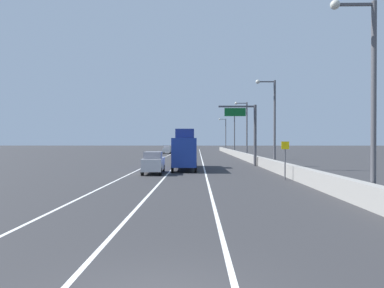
# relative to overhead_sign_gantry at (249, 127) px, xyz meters

# --- Properties ---
(ground_plane) EXTENTS (320.00, 320.00, 0.00)m
(ground_plane) POSITION_rel_overhead_sign_gantry_xyz_m (-7.10, 30.52, -4.73)
(ground_plane) COLOR #2D2D30
(lane_stripe_left) EXTENTS (0.16, 130.00, 0.00)m
(lane_stripe_left) POSITION_rel_overhead_sign_gantry_xyz_m (-12.60, 21.52, -4.73)
(lane_stripe_left) COLOR silver
(lane_stripe_left) RESTS_ON ground_plane
(lane_stripe_center) EXTENTS (0.16, 130.00, 0.00)m
(lane_stripe_center) POSITION_rel_overhead_sign_gantry_xyz_m (-9.10, 21.52, -4.73)
(lane_stripe_center) COLOR silver
(lane_stripe_center) RESTS_ON ground_plane
(lane_stripe_right) EXTENTS (0.16, 130.00, 0.00)m
(lane_stripe_right) POSITION_rel_overhead_sign_gantry_xyz_m (-5.60, 21.52, -4.73)
(lane_stripe_right) COLOR silver
(lane_stripe_right) RESTS_ON ground_plane
(jersey_barrier_right) EXTENTS (0.60, 120.00, 1.10)m
(jersey_barrier_right) POSITION_rel_overhead_sign_gantry_xyz_m (1.34, 6.52, -4.18)
(jersey_barrier_right) COLOR gray
(jersey_barrier_right) RESTS_ON ground_plane
(overhead_sign_gantry) EXTENTS (4.68, 0.36, 7.50)m
(overhead_sign_gantry) POSITION_rel_overhead_sign_gantry_xyz_m (0.00, 0.00, 0.00)
(overhead_sign_gantry) COLOR #47474C
(overhead_sign_gantry) RESTS_ON ground_plane
(speed_advisory_sign) EXTENTS (0.60, 0.11, 3.00)m
(speed_advisory_sign) POSITION_rel_overhead_sign_gantry_xyz_m (0.44, -14.33, -2.96)
(speed_advisory_sign) COLOR #4C4C51
(speed_advisory_sign) RESTS_ON ground_plane
(lamp_post_right_near) EXTENTS (2.14, 0.44, 9.58)m
(lamp_post_right_near) POSITION_rel_overhead_sign_gantry_xyz_m (1.56, -24.11, 0.80)
(lamp_post_right_near) COLOR #4C4C51
(lamp_post_right_near) RESTS_ON ground_plane
(lamp_post_right_second) EXTENTS (2.14, 0.44, 9.58)m
(lamp_post_right_second) POSITION_rel_overhead_sign_gantry_xyz_m (1.60, -5.15, 0.80)
(lamp_post_right_second) COLOR #4C4C51
(lamp_post_right_second) RESTS_ON ground_plane
(lamp_post_right_third) EXTENTS (2.14, 0.44, 9.58)m
(lamp_post_right_third) POSITION_rel_overhead_sign_gantry_xyz_m (1.62, 13.82, 0.80)
(lamp_post_right_third) COLOR #4C4C51
(lamp_post_right_third) RESTS_ON ground_plane
(lamp_post_right_fourth) EXTENTS (2.14, 0.44, 9.58)m
(lamp_post_right_fourth) POSITION_rel_overhead_sign_gantry_xyz_m (1.79, 32.78, 0.80)
(lamp_post_right_fourth) COLOR #4C4C51
(lamp_post_right_fourth) RESTS_ON ground_plane
(lamp_post_right_fifth) EXTENTS (2.14, 0.44, 9.58)m
(lamp_post_right_fifth) POSITION_rel_overhead_sign_gantry_xyz_m (1.53, 51.74, 0.80)
(lamp_post_right_fifth) COLOR #4C4C51
(lamp_post_right_fifth) RESTS_ON ground_plane
(car_black_0) EXTENTS (1.96, 4.79, 1.93)m
(car_black_0) POSITION_rel_overhead_sign_gantry_xyz_m (-10.45, 33.78, -3.76)
(car_black_0) COLOR black
(car_black_0) RESTS_ON ground_plane
(car_green_1) EXTENTS (1.95, 4.34, 1.95)m
(car_green_1) POSITION_rel_overhead_sign_gantry_xyz_m (-10.84, 61.31, -3.76)
(car_green_1) COLOR #196033
(car_green_1) RESTS_ON ground_plane
(car_silver_2) EXTENTS (1.98, 4.74, 2.05)m
(car_silver_2) POSITION_rel_overhead_sign_gantry_xyz_m (-10.46, -9.51, -3.71)
(car_silver_2) COLOR #B7B7BC
(car_silver_2) RESTS_ON ground_plane
(car_white_3) EXTENTS (1.91, 4.11, 2.04)m
(car_white_3) POSITION_rel_overhead_sign_gantry_xyz_m (-13.80, 38.82, -3.72)
(car_white_3) COLOR white
(car_white_3) RESTS_ON ground_plane
(box_truck) EXTENTS (2.69, 9.27, 4.43)m
(box_truck) POSITION_rel_overhead_sign_gantry_xyz_m (-7.76, -4.46, -2.69)
(box_truck) COLOR navy
(box_truck) RESTS_ON ground_plane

